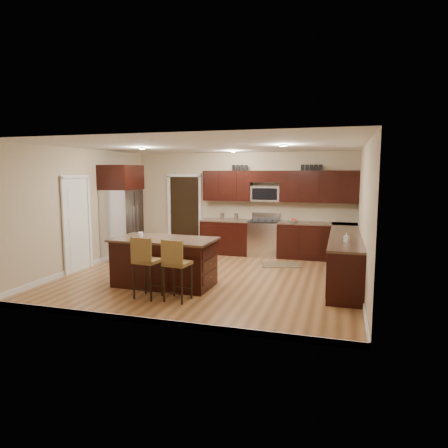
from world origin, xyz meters
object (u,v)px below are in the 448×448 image
(island, at_px, (165,263))
(stool_mid, at_px, (145,260))
(stool_right, at_px, (176,263))
(refrigerator, at_px, (122,212))
(range, at_px, (264,238))

(island, bearing_deg, stool_mid, -86.39)
(stool_right, relative_size, refrigerator, 0.45)
(island, height_order, refrigerator, refrigerator)
(island, xyz_separation_m, stool_mid, (0.04, -0.84, 0.24))
(refrigerator, bearing_deg, stool_mid, -52.88)
(island, bearing_deg, refrigerator, 138.38)
(stool_mid, bearing_deg, range, 79.76)
(stool_mid, relative_size, refrigerator, 0.46)
(stool_mid, height_order, refrigerator, refrigerator)
(stool_mid, distance_m, stool_right, 0.56)
(range, distance_m, island, 3.53)
(range, height_order, refrigerator, refrigerator)
(range, height_order, stool_mid, range)
(range, relative_size, stool_right, 1.04)
(range, bearing_deg, stool_mid, -107.26)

